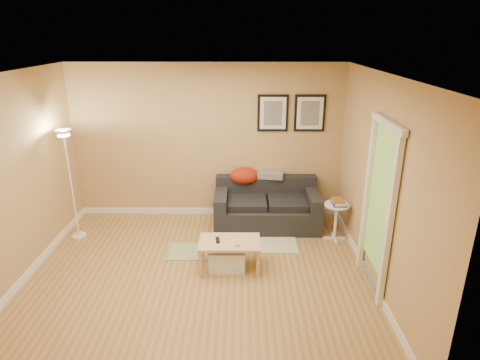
{
  "coord_description": "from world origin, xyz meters",
  "views": [
    {
      "loc": [
        0.58,
        -4.6,
        3.05
      ],
      "look_at": [
        0.55,
        0.85,
        1.05
      ],
      "focal_mm": 30.43,
      "sensor_mm": 36.0,
      "label": 1
    }
  ],
  "objects_px": {
    "sofa": "(267,204)",
    "side_table": "(335,222)",
    "floor_lamp": "(72,188)",
    "coffee_table": "(230,255)",
    "storage_bin": "(227,258)",
    "book_stack": "(339,202)"
  },
  "relations": [
    {
      "from": "storage_bin",
      "to": "book_stack",
      "type": "distance_m",
      "value": 1.92
    },
    {
      "from": "floor_lamp",
      "to": "side_table",
      "type": "bearing_deg",
      "value": -0.91
    },
    {
      "from": "coffee_table",
      "to": "sofa",
      "type": "bearing_deg",
      "value": 46.17
    },
    {
      "from": "sofa",
      "to": "book_stack",
      "type": "relative_size",
      "value": 6.47
    },
    {
      "from": "sofa",
      "to": "storage_bin",
      "type": "height_order",
      "value": "sofa"
    },
    {
      "from": "sofa",
      "to": "side_table",
      "type": "bearing_deg",
      "value": -24.97
    },
    {
      "from": "coffee_table",
      "to": "floor_lamp",
      "type": "bearing_deg",
      "value": 139.5
    },
    {
      "from": "storage_bin",
      "to": "side_table",
      "type": "bearing_deg",
      "value": 27.3
    },
    {
      "from": "coffee_table",
      "to": "book_stack",
      "type": "xyz_separation_m",
      "value": [
        1.63,
        0.83,
        0.42
      ]
    },
    {
      "from": "storage_bin",
      "to": "side_table",
      "type": "height_order",
      "value": "side_table"
    },
    {
      "from": "coffee_table",
      "to": "storage_bin",
      "type": "bearing_deg",
      "value": -176.63
    },
    {
      "from": "storage_bin",
      "to": "book_stack",
      "type": "bearing_deg",
      "value": 26.89
    },
    {
      "from": "side_table",
      "to": "coffee_table",
      "type": "bearing_deg",
      "value": -152.62
    },
    {
      "from": "sofa",
      "to": "coffee_table",
      "type": "height_order",
      "value": "sofa"
    },
    {
      "from": "storage_bin",
      "to": "side_table",
      "type": "xyz_separation_m",
      "value": [
        1.64,
        0.85,
        0.14
      ]
    },
    {
      "from": "sofa",
      "to": "side_table",
      "type": "distance_m",
      "value": 1.14
    },
    {
      "from": "side_table",
      "to": "book_stack",
      "type": "relative_size",
      "value": 2.24
    },
    {
      "from": "side_table",
      "to": "sofa",
      "type": "bearing_deg",
      "value": 155.03
    },
    {
      "from": "sofa",
      "to": "floor_lamp",
      "type": "relative_size",
      "value": 0.98
    },
    {
      "from": "coffee_table",
      "to": "storage_bin",
      "type": "relative_size",
      "value": 1.63
    },
    {
      "from": "sofa",
      "to": "side_table",
      "type": "xyz_separation_m",
      "value": [
        1.03,
        -0.48,
        -0.08
      ]
    },
    {
      "from": "storage_bin",
      "to": "book_stack",
      "type": "xyz_separation_m",
      "value": [
        1.66,
        0.84,
        0.48
      ]
    }
  ]
}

